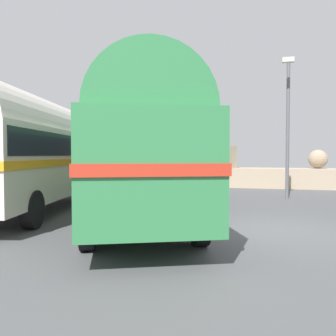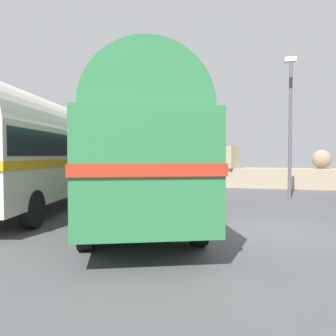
% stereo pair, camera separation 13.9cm
% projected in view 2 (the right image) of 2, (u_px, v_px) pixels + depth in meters
% --- Properties ---
extents(ground, '(32.00, 26.00, 0.02)m').
position_uv_depth(ground, '(263.00, 231.00, 8.57)').
color(ground, '#494A4C').
extents(breakwater, '(31.36, 2.01, 2.34)m').
position_uv_depth(breakwater, '(261.00, 176.00, 19.96)').
color(breakwater, tan).
rests_on(breakwater, ground).
extents(vintage_coach, '(5.57, 8.83, 3.70)m').
position_uv_depth(vintage_coach, '(137.00, 148.00, 9.51)').
color(vintage_coach, black).
rests_on(vintage_coach, ground).
extents(second_coach, '(4.31, 8.90, 3.70)m').
position_uv_depth(second_coach, '(33.00, 149.00, 11.40)').
color(second_coach, black).
rests_on(second_coach, ground).
extents(lamp_post, '(0.44, 0.92, 5.65)m').
position_uv_depth(lamp_post, '(290.00, 121.00, 14.38)').
color(lamp_post, '#5B5B60').
rests_on(lamp_post, ground).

